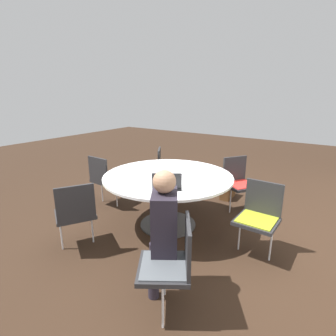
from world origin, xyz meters
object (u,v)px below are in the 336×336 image
Objects in this scene: chair_1 at (259,213)px; laptop at (167,184)px; chair_2 at (239,180)px; chair_0 at (172,260)px; handbag at (228,190)px; chair_3 at (166,167)px; chair_5 at (75,211)px; person_0 at (163,224)px; chair_4 at (105,177)px.

chair_1 is 1.09m from laptop.
chair_1 and chair_2 have the same top height.
chair_0 is 2.75m from handbag.
chair_2 is at bearing -26.45° from chair_0.
chair_0 is 1.00× the size of chair_2.
chair_2 is at bearing -135.63° from laptop.
laptop is (1.45, 0.99, 0.30)m from chair_3.
handbag is at bearing -106.32° from chair_2.
laptop is at bearing 2.33° from chair_3.
handbag is (-2.67, -0.55, -0.36)m from chair_0.
chair_0 and chair_2 have the same top height.
chair_2 is 2.45m from chair_5.
chair_0 and chair_3 have the same top height.
handbag is (-1.39, -0.90, -0.36)m from chair_1.
chair_5 is (2.14, -1.19, 0.00)m from chair_2.
chair_1 is at bearing 32.77° from handbag.
chair_3 is 2.52m from person_0.
chair_4 is 1.00× the size of chair_5.
person_0 is at bearing 18.94° from chair_0.
person_0 is (2.09, 1.39, 0.20)m from chair_3.
chair_3 is at bearing -24.71° from chair_1.
chair_2 is at bearing 32.36° from chair_4.
chair_1 is 1.19m from chair_2.
chair_0 is 1.00× the size of chair_3.
chair_1 and chair_4 have the same top height.
chair_0 is 2.31m from chair_2.
chair_1 is 1.70m from handbag.
laptop is 1.13× the size of handbag.
chair_1 is 2.11m from chair_5.
person_0 is (2.14, 0.05, 0.20)m from chair_2.
person_0 is at bearing -26.94° from chair_4.
chair_5 is at bearing -28.09° from chair_3.
chair_2 is 2.34× the size of handbag.
chair_5 is 0.71× the size of person_0.
handbag is (-0.42, 1.04, -0.36)m from chair_3.
chair_3 is 2.34× the size of handbag.
chair_3 is at bearing -88.07° from laptop.
chair_4 is at bearing -47.40° from handbag.
handbag is (-2.51, 0.89, -0.36)m from chair_5.
laptop reaches higher than handbag.
chair_3 is (-0.98, -1.94, 0.00)m from chair_1.
chair_5 is (1.08, 0.67, 0.00)m from chair_4.
chair_0 is at bearing 3.04° from chair_3.
laptop reaches higher than chair_0.
chair_3 reaches higher than handbag.
person_0 is 2.93× the size of laptop.
chair_3 is 1.00× the size of chair_4.
chair_3 is at bearing 2.64° from chair_0.
chair_2 is at bearing 60.02° from chair_3.
chair_0 is 0.32m from person_0.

